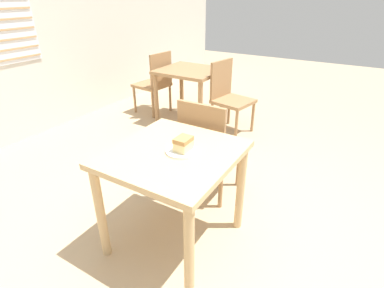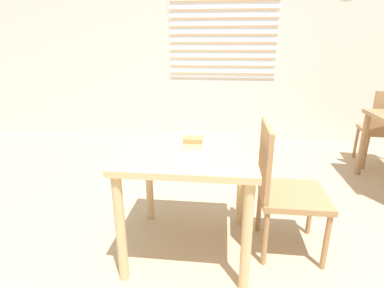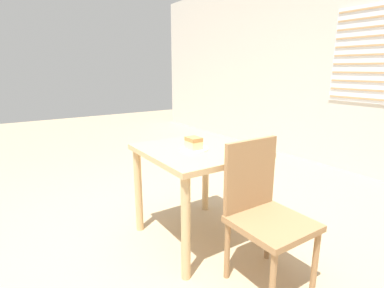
% 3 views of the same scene
% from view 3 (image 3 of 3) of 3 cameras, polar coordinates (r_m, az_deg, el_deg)
% --- Properties ---
extents(ground_plane, '(14.00, 14.00, 0.00)m').
position_cam_3_polar(ground_plane, '(2.27, -6.77, -21.62)').
color(ground_plane, tan).
extents(dining_table_near, '(0.83, 0.78, 0.74)m').
position_cam_3_polar(dining_table_near, '(2.29, 1.11, -3.83)').
color(dining_table_near, tan).
rests_on(dining_table_near, ground_plane).
extents(chair_near_window, '(0.44, 0.44, 0.90)m').
position_cam_3_polar(chair_near_window, '(1.95, 13.48, -11.95)').
color(chair_near_window, '#9E754C').
rests_on(chair_near_window, ground_plane).
extents(plate, '(0.20, 0.20, 0.01)m').
position_cam_3_polar(plate, '(2.20, 0.40, -0.98)').
color(plate, white).
rests_on(plate, dining_table_near).
extents(cake_slice, '(0.11, 0.09, 0.09)m').
position_cam_3_polar(cake_slice, '(2.18, 0.31, 0.20)').
color(cake_slice, beige).
rests_on(cake_slice, plate).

